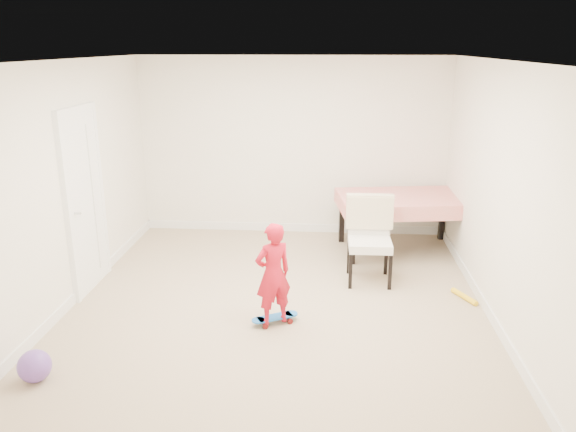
# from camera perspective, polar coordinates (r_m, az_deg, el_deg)

# --- Properties ---
(ground) EXTENTS (5.00, 5.00, 0.00)m
(ground) POSITION_cam_1_polar(r_m,az_deg,el_deg) (6.30, -1.05, -8.81)
(ground) COLOR tan
(ground) RESTS_ON ground
(ceiling) EXTENTS (4.50, 5.00, 0.04)m
(ceiling) POSITION_cam_1_polar(r_m,az_deg,el_deg) (5.67, -1.20, 15.36)
(ceiling) COLOR white
(ceiling) RESTS_ON wall_back
(wall_back) EXTENTS (4.50, 0.04, 2.60)m
(wall_back) POSITION_cam_1_polar(r_m,az_deg,el_deg) (8.26, 0.49, 7.00)
(wall_back) COLOR white
(wall_back) RESTS_ON ground
(wall_front) EXTENTS (4.50, 0.04, 2.60)m
(wall_front) POSITION_cam_1_polar(r_m,az_deg,el_deg) (3.52, -4.91, -7.38)
(wall_front) COLOR white
(wall_front) RESTS_ON ground
(wall_left) EXTENTS (0.04, 5.00, 2.60)m
(wall_left) POSITION_cam_1_polar(r_m,az_deg,el_deg) (6.45, -21.30, 2.90)
(wall_left) COLOR white
(wall_left) RESTS_ON ground
(wall_right) EXTENTS (0.04, 5.00, 2.60)m
(wall_right) POSITION_cam_1_polar(r_m,az_deg,el_deg) (6.06, 20.37, 2.16)
(wall_right) COLOR white
(wall_right) RESTS_ON ground
(door) EXTENTS (0.11, 0.94, 2.11)m
(door) POSITION_cam_1_polar(r_m,az_deg,el_deg) (6.77, -19.94, 1.29)
(door) COLOR white
(door) RESTS_ON ground
(baseboard_back) EXTENTS (4.50, 0.02, 0.12)m
(baseboard_back) POSITION_cam_1_polar(r_m,az_deg,el_deg) (8.58, 0.47, -1.17)
(baseboard_back) COLOR white
(baseboard_back) RESTS_ON ground
(baseboard_left) EXTENTS (0.02, 5.00, 0.12)m
(baseboard_left) POSITION_cam_1_polar(r_m,az_deg,el_deg) (6.84, -20.25, -7.21)
(baseboard_left) COLOR white
(baseboard_left) RESTS_ON ground
(baseboard_right) EXTENTS (0.02, 5.00, 0.12)m
(baseboard_right) POSITION_cam_1_polar(r_m,az_deg,el_deg) (6.48, 19.32, -8.49)
(baseboard_right) COLOR white
(baseboard_right) RESTS_ON ground
(dining_table) EXTENTS (1.80, 1.28, 0.79)m
(dining_table) POSITION_cam_1_polar(r_m,az_deg,el_deg) (7.83, 11.34, -0.76)
(dining_table) COLOR red
(dining_table) RESTS_ON ground
(dining_chair) EXTENTS (0.57, 0.65, 1.03)m
(dining_chair) POSITION_cam_1_polar(r_m,az_deg,el_deg) (6.72, 8.31, -2.52)
(dining_chair) COLOR white
(dining_chair) RESTS_ON ground
(skateboard) EXTENTS (0.53, 0.39, 0.08)m
(skateboard) POSITION_cam_1_polar(r_m,az_deg,el_deg) (5.86, -1.34, -10.49)
(skateboard) COLOR blue
(skateboard) RESTS_ON ground
(child) EXTENTS (0.46, 0.42, 1.06)m
(child) POSITION_cam_1_polar(r_m,az_deg,el_deg) (5.61, -1.52, -6.23)
(child) COLOR red
(child) RESTS_ON ground
(balloon) EXTENTS (0.28, 0.28, 0.28)m
(balloon) POSITION_cam_1_polar(r_m,az_deg,el_deg) (5.37, -24.36, -13.72)
(balloon) COLOR #6C45A7
(balloon) RESTS_ON ground
(foam_toy) EXTENTS (0.24, 0.38, 0.06)m
(foam_toy) POSITION_cam_1_polar(r_m,az_deg,el_deg) (6.67, 17.47, -7.81)
(foam_toy) COLOR yellow
(foam_toy) RESTS_ON ground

